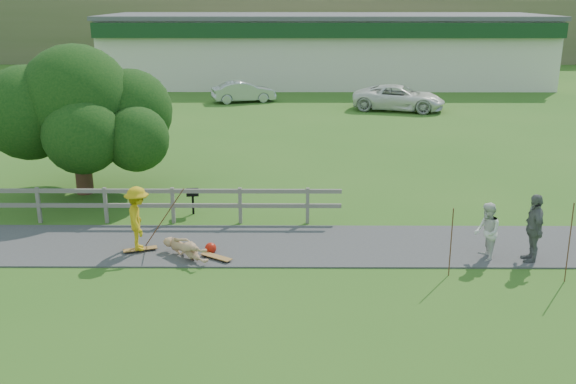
# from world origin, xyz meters

# --- Properties ---
(ground) EXTENTS (260.00, 260.00, 0.00)m
(ground) POSITION_xyz_m (0.00, 0.00, 0.00)
(ground) COLOR #2F611B
(ground) RESTS_ON ground
(path) EXTENTS (34.00, 3.00, 0.04)m
(path) POSITION_xyz_m (0.00, 1.50, 0.02)
(path) COLOR #38383A
(path) RESTS_ON ground
(fence) EXTENTS (15.05, 0.10, 1.10)m
(fence) POSITION_xyz_m (-4.62, 3.30, 0.72)
(fence) COLOR #69655C
(fence) RESTS_ON ground
(strip_mall) EXTENTS (32.50, 10.75, 5.10)m
(strip_mall) POSITION_xyz_m (4.00, 34.94, 2.58)
(strip_mall) COLOR beige
(strip_mall) RESTS_ON ground
(skater_rider) EXTENTS (0.90, 1.23, 1.71)m
(skater_rider) POSITION_xyz_m (-2.49, 1.01, 0.85)
(skater_rider) COLOR #BF9911
(skater_rider) RESTS_ON ground
(skater_fallen) EXTENTS (1.33, 1.39, 0.57)m
(skater_fallen) POSITION_xyz_m (-1.21, 0.60, 0.28)
(skater_fallen) COLOR tan
(skater_fallen) RESTS_ON ground
(spectator_a) EXTENTS (0.61, 0.77, 1.52)m
(spectator_a) POSITION_xyz_m (6.50, 0.58, 0.76)
(spectator_a) COLOR silver
(spectator_a) RESTS_ON ground
(spectator_b) EXTENTS (0.51, 1.08, 1.80)m
(spectator_b) POSITION_xyz_m (7.64, 0.49, 0.90)
(spectator_b) COLOR slate
(spectator_b) RESTS_ON ground
(car_silver) EXTENTS (4.18, 2.42, 1.30)m
(car_silver) POSITION_xyz_m (-1.52, 25.70, 0.65)
(car_silver) COLOR #ABAEB3
(car_silver) RESTS_ON ground
(car_white) EXTENTS (5.74, 3.75, 1.47)m
(car_white) POSITION_xyz_m (7.80, 22.77, 0.73)
(car_white) COLOR white
(car_white) RESTS_ON ground
(tree) EXTENTS (5.92, 5.92, 4.67)m
(tree) POSITION_xyz_m (-5.58, 6.31, 2.33)
(tree) COLOR black
(tree) RESTS_ON ground
(bbq) EXTENTS (0.41, 0.33, 0.81)m
(bbq) POSITION_xyz_m (-1.53, 4.12, 0.40)
(bbq) COLOR black
(bbq) RESTS_ON ground
(longboard_rider) EXTENTS (0.90, 0.50, 0.10)m
(longboard_rider) POSITION_xyz_m (-2.49, 1.01, 0.05)
(longboard_rider) COLOR olive
(longboard_rider) RESTS_ON ground
(longboard_fallen) EXTENTS (0.87, 0.68, 0.10)m
(longboard_fallen) POSITION_xyz_m (-0.41, 0.50, 0.05)
(longboard_fallen) COLOR olive
(longboard_fallen) RESTS_ON ground
(helmet) EXTENTS (0.30, 0.30, 0.30)m
(helmet) POSITION_xyz_m (-0.61, 0.95, 0.15)
(helmet) COLOR #B31809
(helmet) RESTS_ON ground
(pole_rider) EXTENTS (0.03, 0.03, 2.00)m
(pole_rider) POSITION_xyz_m (-1.89, 1.41, 1.00)
(pole_rider) COLOR #543121
(pole_rider) RESTS_ON ground
(pole_spec_left) EXTENTS (0.03, 0.03, 1.73)m
(pole_spec_left) POSITION_xyz_m (5.35, -0.39, 0.86)
(pole_spec_left) COLOR #543121
(pole_spec_left) RESTS_ON ground
(pole_spec_right) EXTENTS (0.03, 0.03, 1.98)m
(pole_spec_right) POSITION_xyz_m (8.02, -0.73, 0.99)
(pole_spec_right) COLOR #543121
(pole_spec_right) RESTS_ON ground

